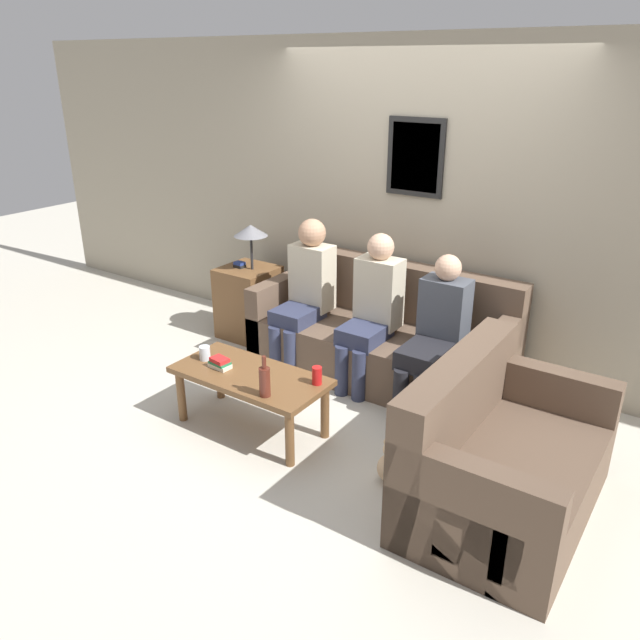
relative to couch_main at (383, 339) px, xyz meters
name	(u,v)px	position (x,y,z in m)	size (l,w,h in m)	color
ground_plane	(348,397)	(0.00, -0.52, -0.30)	(16.00, 16.00, 0.00)	beige
wall_back	(415,207)	(0.00, 0.45, 1.00)	(9.00, 0.08, 2.60)	#9E937F
couch_main	(383,339)	(0.00, 0.00, 0.00)	(2.08, 0.87, 0.87)	brown
couch_side	(499,462)	(1.37, -1.11, 0.00)	(0.87, 1.34, 0.87)	brown
coffee_table	(250,382)	(-0.33, -1.27, 0.07)	(1.09, 0.52, 0.43)	brown
side_table_with_lamp	(249,298)	(-1.39, -0.03, 0.07)	(0.47, 0.47, 1.07)	brown
wine_bottle	(265,381)	(-0.05, -1.44, 0.24)	(0.07, 0.07, 0.28)	#562319
drinking_glass	(205,353)	(-0.73, -1.28, 0.18)	(0.08, 0.08, 0.10)	silver
book_stack	(220,363)	(-0.55, -1.32, 0.17)	(0.16, 0.11, 0.07)	beige
soda_can	(317,376)	(0.13, -1.13, 0.19)	(0.07, 0.07, 0.12)	red
person_left	(305,288)	(-0.65, -0.17, 0.36)	(0.34, 0.59, 1.22)	#2D334C
person_middle	(373,307)	(0.00, -0.19, 0.34)	(0.34, 0.57, 1.20)	#2D334C
person_right	(436,330)	(0.56, -0.23, 0.30)	(0.34, 0.66, 1.13)	black
teddy_bear	(392,464)	(0.77, -1.24, -0.18)	(0.18, 0.18, 0.28)	tan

